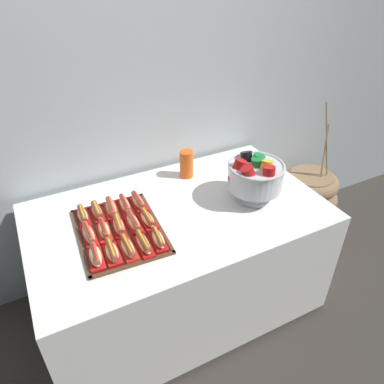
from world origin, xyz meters
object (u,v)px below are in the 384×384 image
object	(u,v)px
hot_dog_2	(128,248)
cup_stack	(186,164)
hot_dog_8	(133,222)
hot_dog_3	(143,243)
hot_dog_13	(125,205)
floor_vase	(306,204)
hot_dog_1	(112,252)
hot_dog_14	(138,202)
hot_dog_7	(119,226)
donut	(250,161)
buffet_table	(179,258)
serving_tray	(120,231)
hot_dog_10	(83,216)
hot_dog_12	(111,208)
punch_bowl	(255,175)
hot_dog_4	(158,239)
hot_dog_0	(96,257)
hot_dog_11	(97,212)
hot_dog_9	(148,219)
hot_dog_6	(104,230)
hot_dog_5	(89,235)

from	to	relation	value
hot_dog_2	cup_stack	size ratio (longest dim) A/B	0.96
cup_stack	hot_dog_8	bearing A→B (deg)	-144.50
hot_dog_3	hot_dog_13	world-z (taller)	hot_dog_13
floor_vase	hot_dog_1	world-z (taller)	floor_vase
hot_dog_14	hot_dog_7	bearing A→B (deg)	-135.35
hot_dog_1	donut	world-z (taller)	hot_dog_1
buffet_table	hot_dog_1	distance (m)	0.61
serving_tray	hot_dog_8	bearing A→B (deg)	-3.07
cup_stack	hot_dog_10	bearing A→B (deg)	-167.26
hot_dog_12	punch_bowl	distance (m)	0.80
hot_dog_4	punch_bowl	distance (m)	0.65
hot_dog_0	hot_dog_11	bearing A→B (deg)	74.12
hot_dog_9	donut	world-z (taller)	hot_dog_9
hot_dog_11	hot_dog_13	bearing A→B (deg)	-3.07
hot_dog_1	hot_dog_4	size ratio (longest dim) A/B	0.95
hot_dog_3	hot_dog_4	bearing A→B (deg)	-3.07
hot_dog_8	hot_dog_10	bearing A→B (deg)	140.67
hot_dog_2	hot_dog_9	distance (m)	0.22
serving_tray	hot_dog_2	size ratio (longest dim) A/B	3.30
punch_bowl	cup_stack	size ratio (longest dim) A/B	1.81
hot_dog_8	hot_dog_14	bearing A→B (deg)	62.48
hot_dog_9	hot_dog_13	distance (m)	0.18
hot_dog_0	hot_dog_2	xyz separation A→B (m)	(0.15, -0.01, -0.00)
hot_dog_13	buffet_table	bearing A→B (deg)	-28.48
hot_dog_7	cup_stack	bearing A→B (deg)	31.24
cup_stack	hot_dog_13	bearing A→B (deg)	-159.98
hot_dog_13	hot_dog_10	bearing A→B (deg)	176.93
hot_dog_1	hot_dog_4	distance (m)	0.23
hot_dog_0	hot_dog_12	distance (m)	0.36
hot_dog_6	hot_dog_14	distance (m)	0.28
hot_dog_2	hot_dog_6	distance (m)	0.18
hot_dog_1	hot_dog_9	world-z (taller)	hot_dog_1
hot_dog_4	hot_dog_8	xyz separation A→B (m)	(-0.07, 0.17, 0.00)
buffet_table	hot_dog_2	world-z (taller)	hot_dog_2
serving_tray	hot_dog_2	bearing A→B (deg)	-93.07
hot_dog_2	hot_dog_13	distance (m)	0.34
serving_tray	buffet_table	bearing A→B (deg)	3.94
hot_dog_11	hot_dog_13	xyz separation A→B (m)	(0.15, -0.01, -0.00)
serving_tray	hot_dog_3	distance (m)	0.18
hot_dog_3	hot_dog_9	size ratio (longest dim) A/B	1.13
floor_vase	hot_dog_2	distance (m)	1.70
hot_dog_3	hot_dog_4	xyz separation A→B (m)	(0.07, -0.00, -0.00)
hot_dog_5	hot_dog_0	bearing A→B (deg)	-93.07
buffet_table	hot_dog_3	xyz separation A→B (m)	(-0.27, -0.19, 0.39)
buffet_table	hot_dog_10	distance (m)	0.64
hot_dog_1	punch_bowl	world-z (taller)	punch_bowl
hot_dog_9	hot_dog_11	world-z (taller)	hot_dog_11
hot_dog_14	hot_dog_2	bearing A→B (deg)	-117.52
hot_dog_3	hot_dog_6	bearing A→B (deg)	129.20
hot_dog_5	hot_dog_8	bearing A→B (deg)	-3.07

